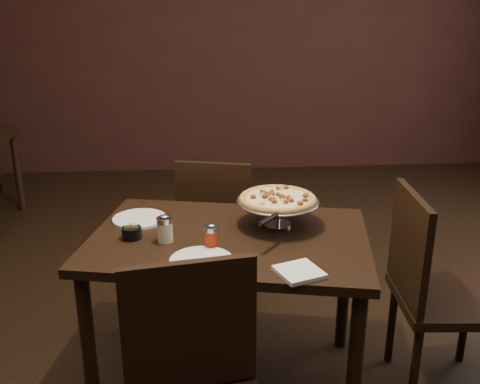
{
  "coord_description": "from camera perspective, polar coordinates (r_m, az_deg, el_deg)",
  "views": [
    {
      "loc": [
        -0.15,
        -2.04,
        1.66
      ],
      "look_at": [
        0.01,
        0.1,
        0.91
      ],
      "focal_mm": 40.0,
      "sensor_mm": 36.0,
      "label": 1
    }
  ],
  "objects": [
    {
      "name": "napkin_stack",
      "position": [
        1.98,
        6.32,
        -8.48
      ],
      "size": [
        0.19,
        0.19,
        0.02
      ],
      "primitive_type": "cube",
      "rotation": [
        0.0,
        0.0,
        0.36
      ],
      "color": "white",
      "rests_on": "dining_table"
    },
    {
      "name": "chair_far",
      "position": [
        3.05,
        -2.39,
        -3.48
      ],
      "size": [
        0.5,
        0.5,
        0.88
      ],
      "rotation": [
        0.0,
        0.0,
        2.9
      ],
      "color": "black",
      "rests_on": "ground"
    },
    {
      "name": "pepper_flake_shaker",
      "position": [
        2.16,
        -3.05,
        -4.76
      ],
      "size": [
        0.06,
        0.06,
        0.1
      ],
      "color": "maroon",
      "rests_on": "dining_table"
    },
    {
      "name": "room",
      "position": [
        2.09,
        1.52,
        12.17
      ],
      "size": [
        6.04,
        7.04,
        2.84
      ],
      "color": "black",
      "rests_on": "ground"
    },
    {
      "name": "parmesan_shaker",
      "position": [
        2.23,
        -8.01,
        -3.91
      ],
      "size": [
        0.07,
        0.07,
        0.12
      ],
      "color": "beige",
      "rests_on": "dining_table"
    },
    {
      "name": "pizza_stand",
      "position": [
        2.35,
        4.03,
        -0.78
      ],
      "size": [
        0.37,
        0.37,
        0.15
      ],
      "color": "#B5B5BC",
      "rests_on": "dining_table"
    },
    {
      "name": "packet_caddy",
      "position": [
        2.3,
        -11.48,
        -4.22
      ],
      "size": [
        0.08,
        0.08,
        0.06
      ],
      "rotation": [
        0.0,
        0.0,
        0.23
      ],
      "color": "black",
      "rests_on": "dining_table"
    },
    {
      "name": "plate_near",
      "position": [
        2.06,
        -4.14,
        -7.31
      ],
      "size": [
        0.24,
        0.24,
        0.01
      ],
      "primitive_type": "cylinder",
      "color": "white",
      "rests_on": "dining_table"
    },
    {
      "name": "dining_table",
      "position": [
        2.33,
        -1.14,
        -6.84
      ],
      "size": [
        1.31,
        1.0,
        0.73
      ],
      "rotation": [
        0.0,
        0.0,
        -0.2
      ],
      "color": "black",
      "rests_on": "ground"
    },
    {
      "name": "chair_side",
      "position": [
        2.49,
        19.89,
        -9.47
      ],
      "size": [
        0.47,
        0.47,
        0.93
      ],
      "rotation": [
        0.0,
        0.0,
        1.5
      ],
      "color": "black",
      "rests_on": "ground"
    },
    {
      "name": "plate_left",
      "position": [
        2.49,
        -10.68,
        -2.82
      ],
      "size": [
        0.24,
        0.24,
        0.01
      ],
      "primitive_type": "cylinder",
      "color": "white",
      "rests_on": "dining_table"
    },
    {
      "name": "serving_spatula",
      "position": [
        2.13,
        3.03,
        -2.98
      ],
      "size": [
        0.17,
        0.17,
        0.02
      ],
      "rotation": [
        0.0,
        0.0,
        -0.65
      ],
      "color": "#B5B5BC",
      "rests_on": "pizza_stand"
    }
  ]
}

